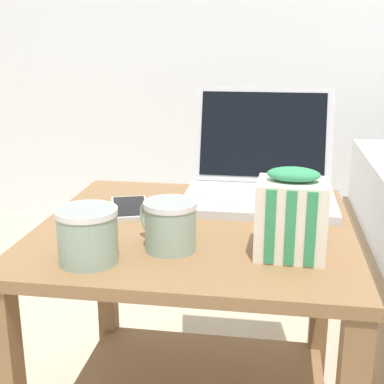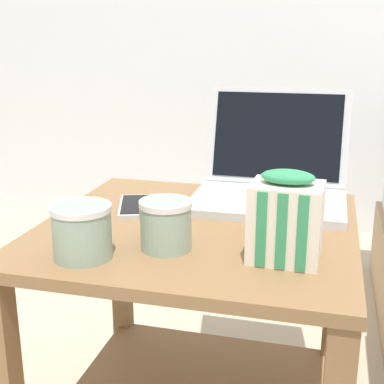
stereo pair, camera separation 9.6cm
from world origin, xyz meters
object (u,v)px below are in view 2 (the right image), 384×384
mug_front_right (165,222)px  cell_phone (138,206)px  laptop (271,179)px  mug_front_left (83,228)px  snack_bag (286,219)px

mug_front_right → cell_phone: (-0.13, 0.20, -0.04)m
laptop → mug_front_right: 0.36m
mug_front_left → snack_bag: size_ratio=0.92×
mug_front_left → mug_front_right: size_ratio=1.23×
laptop → mug_front_right: bearing=-113.5°
snack_bag → cell_phone: size_ratio=0.93×
laptop → snack_bag: (0.06, -0.33, 0.02)m
laptop → snack_bag: bearing=-79.5°
laptop → cell_phone: 0.30m
cell_phone → mug_front_right: bearing=-58.0°
laptop → mug_front_right: (-0.14, -0.33, -0.00)m
mug_front_left → mug_front_right: 0.14m
cell_phone → laptop: bearing=26.1°
mug_front_left → snack_bag: bearing=12.6°
mug_front_left → snack_bag: snack_bag is taller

